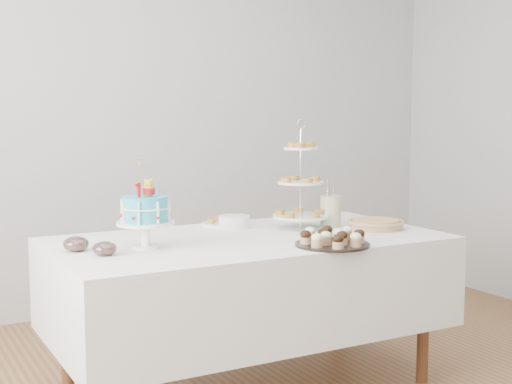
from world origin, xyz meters
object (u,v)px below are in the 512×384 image
cupcake_tray (332,238)px  table (248,282)px  tiered_stand (301,183)px  utensil_pitcher (331,210)px  jam_bowl_b (76,244)px  jam_bowl_a (105,249)px  plate_stack (234,222)px  pastry_plate (225,222)px  pie (376,224)px  birthday_cake (146,224)px

cupcake_tray → table: bearing=122.0°
tiered_stand → utensil_pitcher: bearing=-6.6°
cupcake_tray → jam_bowl_b: (-1.08, 0.44, -0.01)m
tiered_stand → jam_bowl_a: (-1.13, -0.21, -0.21)m
plate_stack → utensil_pitcher: size_ratio=0.66×
jam_bowl_a → jam_bowl_b: size_ratio=0.92×
plate_stack → jam_bowl_b: size_ratio=1.46×
tiered_stand → jam_bowl_a: bearing=-169.5°
plate_stack → pastry_plate: plate_stack is taller
table → pastry_plate: size_ratio=7.55×
pastry_plate → jam_bowl_a: 0.96m
cupcake_tray → jam_bowl_b: bearing=157.8°
pastry_plate → utensil_pitcher: utensil_pitcher is taller
pie → tiered_stand: bearing=148.8°
plate_stack → birthday_cake: bearing=-152.4°
table → cupcake_tray: 0.52m
table → utensil_pitcher: 0.65m
birthday_cake → utensil_pitcher: birthday_cake is taller
birthday_cake → utensil_pitcher: size_ratio=1.60×
tiered_stand → birthday_cake: bearing=-171.1°
table → pie: 0.77m
birthday_cake → utensil_pitcher: bearing=-4.2°
cupcake_tray → tiered_stand: size_ratio=0.60×
plate_stack → pastry_plate: 0.11m
plate_stack → table: bearing=-103.5°
birthday_cake → plate_stack: 0.70m
utensil_pitcher → tiered_stand: bearing=171.2°
jam_bowl_a → pie: bearing=0.2°
jam_bowl_a → utensil_pitcher: bearing=8.2°
tiered_stand → pastry_plate: 0.48m
birthday_cake → jam_bowl_a: 0.24m
utensil_pitcher → cupcake_tray: bearing=-126.1°
table → tiered_stand: (0.38, 0.12, 0.47)m
tiered_stand → plate_stack: (-0.31, 0.18, -0.21)m
cupcake_tray → jam_bowl_a: (-0.99, 0.29, -0.01)m
pie → plate_stack: (-0.65, 0.38, 0.01)m
jam_bowl_a → jam_bowl_b: (-0.08, 0.15, 0.00)m
tiered_stand → jam_bowl_b: tiered_stand is taller
pie → plate_stack: bearing=149.5°
plate_stack → utensil_pitcher: utensil_pitcher is taller
cupcake_tray → tiered_stand: tiered_stand is taller
pastry_plate → jam_bowl_a: (-0.82, -0.50, 0.01)m
cupcake_tray → jam_bowl_a: bearing=163.9°
tiered_stand → plate_stack: 0.41m
birthday_cake → utensil_pitcher: (1.10, 0.12, -0.02)m
cupcake_tray → pastry_plate: cupcake_tray is taller
tiered_stand → plate_stack: tiered_stand is taller
birthday_cake → cupcake_tray: birthday_cake is taller
jam_bowl_b → pastry_plate: bearing=20.8°
table → jam_bowl_a: 0.80m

